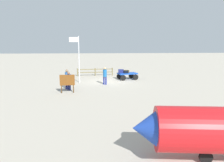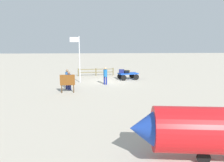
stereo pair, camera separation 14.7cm
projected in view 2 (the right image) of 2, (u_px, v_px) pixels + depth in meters
ground_plane at (108, 82)px, 22.04m from camera, size 120.00×120.00×0.00m
luggage_cart at (128, 75)px, 23.24m from camera, size 2.28×1.75×0.70m
suitcase_dark at (126, 72)px, 23.15m from camera, size 0.53×0.47×0.27m
suitcase_maroon at (127, 71)px, 23.40m from camera, size 0.56×0.43×0.28m
suitcase_olive at (122, 71)px, 23.24m from camera, size 0.62×0.42×0.39m
worker_lead at (105, 74)px, 20.32m from camera, size 0.47×0.47×1.67m
worker_trailing at (67, 78)px, 18.23m from camera, size 0.40×0.40×1.72m
worker_supervisor at (69, 79)px, 17.84m from camera, size 0.48×0.48×1.59m
flagpole at (78, 56)px, 21.09m from camera, size 0.95×0.10×4.56m
signboard at (67, 81)px, 16.91m from camera, size 1.16×0.14×1.46m
wooden_fence at (96, 71)px, 25.89m from camera, size 4.30×0.51×0.92m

